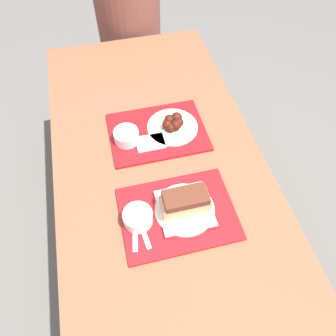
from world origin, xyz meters
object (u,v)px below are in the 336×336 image
Objects in this scene: bowl_coleslaw_near at (138,217)px; brisket_sandwich_plate at (185,204)px; bowl_coleslaw_far at (126,136)px; wings_plate_far at (173,124)px; tray_near at (178,213)px; person_seated_across at (128,15)px; tray_far at (158,132)px.

brisket_sandwich_plate is (0.17, 0.00, 0.01)m from bowl_coleslaw_near.
brisket_sandwich_plate is 2.08× the size of bowl_coleslaw_far.
wings_plate_far is (0.22, 0.40, -0.01)m from bowl_coleslaw_near.
person_seated_across is at bearing 87.85° from tray_near.
person_seated_across reaches higher than wings_plate_far.
wings_plate_far is (0.08, 0.40, 0.02)m from tray_near.
bowl_coleslaw_far is at bearing 107.48° from tray_near.
person_seated_across is (0.02, 1.33, -0.04)m from brisket_sandwich_plate.
brisket_sandwich_plate is at bearing -88.44° from tray_far.
person_seated_across is at bearing 92.06° from wings_plate_far.
tray_near is 1.89× the size of brisket_sandwich_plate.
bowl_coleslaw_far is at bearing -171.61° from tray_far.
tray_far is 0.42m from bowl_coleslaw_near.
wings_plate_far is (0.20, 0.02, -0.01)m from bowl_coleslaw_far.
tray_far is at bearing 8.39° from bowl_coleslaw_far.
person_seated_across reaches higher than bowl_coleslaw_near.
bowl_coleslaw_far is 0.97m from person_seated_across.
bowl_coleslaw_near and bowl_coleslaw_far have the same top height.
bowl_coleslaw_near is at bearing -119.42° from wings_plate_far.
tray_far is at bearing 68.30° from bowl_coleslaw_near.
bowl_coleslaw_near is 0.48× the size of brisket_sandwich_plate.
tray_near is 0.56× the size of person_seated_across.
brisket_sandwich_plate is at bearing -98.27° from wings_plate_far.
tray_near is at bearing -168.87° from brisket_sandwich_plate.
brisket_sandwich_plate is 0.29× the size of person_seated_across.
tray_near is 1.00× the size of tray_far.
tray_near is at bearing -0.60° from bowl_coleslaw_near.
brisket_sandwich_plate reaches higher than wings_plate_far.
bowl_coleslaw_far reaches higher than tray_near.
person_seated_across is (0.19, 1.33, -0.03)m from bowl_coleslaw_near.
tray_far is 1.87× the size of wings_plate_far.
brisket_sandwich_plate reaches higher than tray_far.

